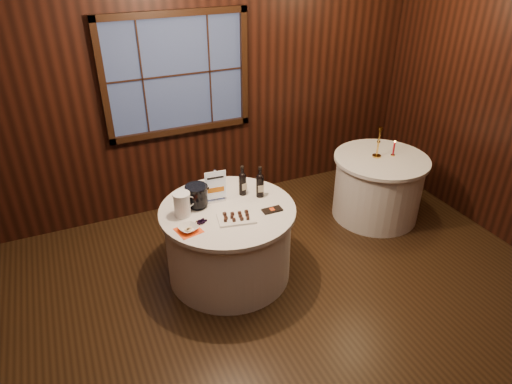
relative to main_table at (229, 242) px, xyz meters
name	(u,v)px	position (x,y,z in m)	size (l,w,h in m)	color
ground	(273,343)	(0.00, -1.00, -0.39)	(6.00, 6.00, 0.00)	black
back_wall	(177,84)	(0.00, 1.48, 1.16)	(6.00, 0.10, 3.00)	black
main_table	(229,242)	(0.00, 0.00, 0.00)	(1.28, 1.28, 0.77)	white
side_table	(378,187)	(2.00, 0.30, 0.00)	(1.08, 1.08, 0.77)	white
sign_stand	(216,190)	(-0.05, 0.18, 0.49)	(0.20, 0.11, 0.33)	silver
port_bottle_left	(243,182)	(0.23, 0.19, 0.52)	(0.07, 0.08, 0.31)	black
port_bottle_right	(260,184)	(0.37, 0.08, 0.52)	(0.08, 0.08, 0.32)	black
ice_bucket	(197,196)	(-0.24, 0.15, 0.50)	(0.21, 0.21, 0.22)	black
chocolate_plate	(236,217)	(0.01, -0.21, 0.40)	(0.37, 0.28, 0.05)	white
chocolate_box	(272,210)	(0.36, -0.21, 0.39)	(0.18, 0.09, 0.02)	black
grape_bunch	(202,222)	(-0.29, -0.14, 0.40)	(0.16, 0.07, 0.04)	black
glass_pitcher	(182,204)	(-0.41, 0.06, 0.50)	(0.21, 0.16, 0.23)	white
orange_napkin	(189,230)	(-0.44, -0.20, 0.38)	(0.20, 0.20, 0.00)	#FF4B15
cracker_bowl	(188,228)	(-0.44, -0.20, 0.41)	(0.16, 0.16, 0.04)	white
brass_candlestick	(378,146)	(1.96, 0.35, 0.51)	(0.10, 0.10, 0.36)	gold
red_candle	(394,150)	(2.15, 0.29, 0.46)	(0.05, 0.05, 0.19)	gold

